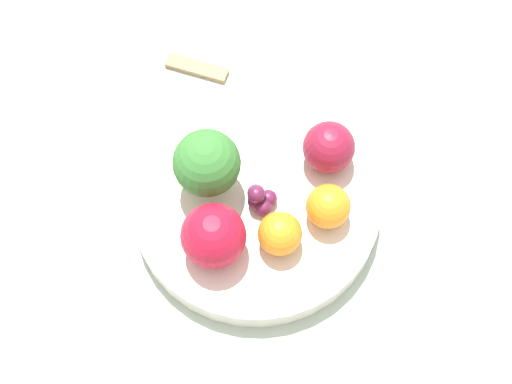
# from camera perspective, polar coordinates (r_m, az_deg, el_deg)

# --- Properties ---
(ground_plane) EXTENTS (6.00, 6.00, 0.00)m
(ground_plane) POSITION_cam_1_polar(r_m,az_deg,el_deg) (0.69, 0.00, -2.00)
(ground_plane) COLOR gray
(table_surface) EXTENTS (1.20, 1.20, 0.02)m
(table_surface) POSITION_cam_1_polar(r_m,az_deg,el_deg) (0.69, 0.00, -1.68)
(table_surface) COLOR #B2C6B2
(table_surface) RESTS_ON ground_plane
(bowl) EXTENTS (0.23, 0.23, 0.03)m
(bowl) POSITION_cam_1_polar(r_m,az_deg,el_deg) (0.66, 0.00, -0.87)
(bowl) COLOR silver
(bowl) RESTS_ON table_surface
(broccoli) EXTENTS (0.06, 0.06, 0.07)m
(broccoli) POSITION_cam_1_polar(r_m,az_deg,el_deg) (0.62, -3.96, 2.28)
(broccoli) COLOR #99C17A
(broccoli) RESTS_ON bowl
(apple_red) EXTENTS (0.05, 0.05, 0.05)m
(apple_red) POSITION_cam_1_polar(r_m,az_deg,el_deg) (0.65, 5.84, 3.57)
(apple_red) COLOR maroon
(apple_red) RESTS_ON bowl
(apple_green) EXTENTS (0.06, 0.06, 0.06)m
(apple_green) POSITION_cam_1_polar(r_m,az_deg,el_deg) (0.61, -3.43, -3.52)
(apple_green) COLOR #B7142D
(apple_green) RESTS_ON bowl
(orange_front) EXTENTS (0.04, 0.04, 0.04)m
(orange_front) POSITION_cam_1_polar(r_m,az_deg,el_deg) (0.63, 5.80, -1.15)
(orange_front) COLOR orange
(orange_front) RESTS_ON bowl
(orange_back) EXTENTS (0.04, 0.04, 0.04)m
(orange_back) POSITION_cam_1_polar(r_m,az_deg,el_deg) (0.62, 1.92, -3.35)
(orange_back) COLOR orange
(orange_back) RESTS_ON bowl
(grape_cluster) EXTENTS (0.03, 0.03, 0.03)m
(grape_cluster) POSITION_cam_1_polar(r_m,az_deg,el_deg) (0.64, 0.38, -0.55)
(grape_cluster) COLOR #5B1E42
(grape_cluster) RESTS_ON bowl
(spoon) EXTENTS (0.04, 0.07, 0.01)m
(spoon) POSITION_cam_1_polar(r_m,az_deg,el_deg) (0.75, -4.74, 9.85)
(spoon) COLOR olive
(spoon) RESTS_ON table_surface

